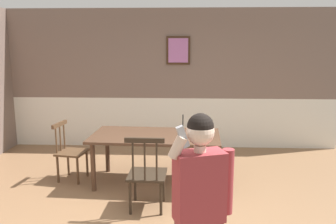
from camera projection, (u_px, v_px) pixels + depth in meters
ground_plane at (163, 218)px, 4.22m from camera, size 7.28×7.28×0.00m
room_back_partition at (172, 82)px, 6.98m from camera, size 6.62×0.17×2.76m
dining_table at (156, 140)px, 5.19m from camera, size 1.94×1.06×0.75m
chair_near_window at (70, 151)px, 5.36m from camera, size 0.47×0.47×0.90m
chair_by_doorway at (147, 174)px, 4.38m from camera, size 0.49×0.49×0.99m
person_figure at (200, 204)px, 2.63m from camera, size 0.50×0.31×1.60m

